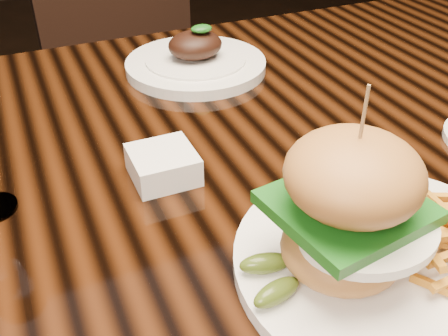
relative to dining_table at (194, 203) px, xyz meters
name	(u,v)px	position (x,y,z in m)	size (l,w,h in m)	color
dining_table	(194,203)	(0.00, 0.00, 0.00)	(1.60, 0.90, 0.75)	black
burger_plate	(387,231)	(0.09, -0.26, 0.13)	(0.30, 0.30, 0.20)	white
ramekin	(163,165)	(-0.05, -0.03, 0.09)	(0.08, 0.08, 0.04)	white
far_dish	(196,61)	(0.10, 0.25, 0.09)	(0.24, 0.24, 0.08)	white
chair_far	(131,52)	(0.14, 0.89, -0.13)	(0.48, 0.49, 0.95)	black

